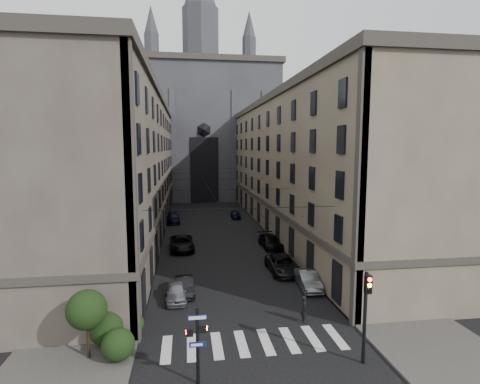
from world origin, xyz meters
name	(u,v)px	position (x,y,z in m)	size (l,w,h in m)	color
sidewalk_left	(139,233)	(-10.50, 36.00, 0.07)	(7.00, 80.00, 0.15)	#383533
sidewalk_right	(286,228)	(10.50, 36.00, 0.07)	(7.00, 80.00, 0.15)	#383533
zebra_crossing	(254,342)	(0.00, 5.00, 0.01)	(11.00, 3.20, 0.01)	beige
building_left	(114,166)	(-13.44, 36.00, 9.34)	(13.60, 60.60, 18.85)	#463D35
building_right	(307,165)	(13.44, 36.00, 9.34)	(13.60, 60.60, 18.85)	brown
gothic_tower	(202,122)	(0.00, 74.96, 17.80)	(35.00, 23.00, 58.00)	#2D2D33
pedestrian_signal_left	(197,340)	(-3.51, 1.50, 2.32)	(1.02, 0.38, 4.00)	black
traffic_light_right	(366,307)	(5.60, 1.92, 3.29)	(0.34, 0.50, 5.20)	black
shrub_cluster	(104,324)	(-8.72, 5.01, 1.80)	(3.90, 4.40, 3.90)	black
tram_wires	(215,181)	(0.00, 35.63, 7.25)	(14.00, 60.00, 0.43)	black
car_left_near	(176,292)	(-4.84, 12.21, 0.67)	(1.58, 3.94, 1.34)	gray
car_left_midnear	(185,286)	(-4.20, 13.42, 0.66)	(1.40, 4.02, 1.32)	black
car_left_midfar	(182,243)	(-4.53, 26.67, 0.80)	(2.66, 5.76, 1.60)	black
car_left_far	(173,218)	(-6.10, 42.83, 0.75)	(2.11, 5.20, 1.51)	black
car_right_near	(308,280)	(6.15, 13.13, 0.73)	(1.54, 4.41, 1.45)	slate
car_right_midnear	(283,265)	(5.04, 17.29, 0.77)	(2.56, 5.56, 1.55)	black
car_right_midfar	(270,242)	(5.85, 26.11, 0.75)	(2.11, 5.18, 1.50)	black
car_right_far	(236,215)	(4.20, 45.08, 0.64)	(1.52, 3.78, 1.29)	black
pedestrian	(304,309)	(3.88, 7.19, 0.93)	(0.68, 0.44, 1.86)	black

